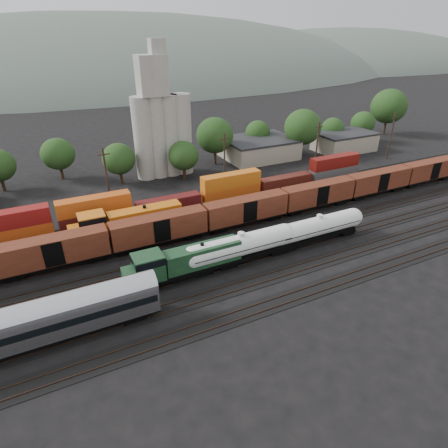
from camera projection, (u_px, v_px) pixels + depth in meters
name	position (u px, v px, depth m)	size (l,w,h in m)	color
ground	(218.00, 249.00, 58.50)	(600.00, 600.00, 0.00)	black
tracks	(218.00, 249.00, 58.48)	(180.00, 33.20, 0.20)	black
green_locomotive	(181.00, 262.00, 50.21)	(18.02, 3.18, 4.77)	black
tank_car_a	(241.00, 246.00, 53.73)	(18.27, 3.27, 4.79)	white
tank_car_b	(318.00, 227.00, 59.24)	(17.35, 3.11, 4.55)	white
passenger_coach	(40.00, 321.00, 39.06)	(24.99, 3.08, 5.68)	silver
orange_locomotive	(125.00, 222.00, 60.52)	(19.94, 3.32, 4.99)	black
boxcar_string	(246.00, 209.00, 64.07)	(169.00, 2.90, 4.20)	black
container_wall	(80.00, 218.00, 62.10)	(165.64, 2.60, 5.80)	black
grain_silo	(162.00, 127.00, 83.24)	(13.40, 5.00, 29.00)	#A19E93
industrial_sheds	(179.00, 163.00, 87.97)	(119.38, 17.26, 5.10)	#9E937F
tree_band	(195.00, 139.00, 91.13)	(166.25, 19.18, 14.15)	black
utility_poles	(170.00, 169.00, 73.14)	(122.20, 0.36, 12.00)	black
distant_hills	(101.00, 105.00, 284.34)	(860.00, 286.00, 130.00)	#59665B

